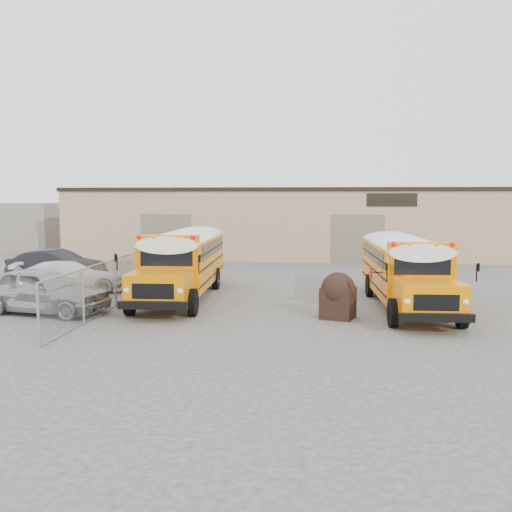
# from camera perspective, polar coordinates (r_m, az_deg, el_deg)

# --- Properties ---
(ground) EXTENTS (120.00, 120.00, 0.00)m
(ground) POSITION_cam_1_polar(r_m,az_deg,el_deg) (20.72, 2.11, -5.38)
(ground) COLOR #413E3B
(ground) RESTS_ON ground
(warehouse) EXTENTS (30.20, 10.20, 4.67)m
(warehouse) POSITION_cam_1_polar(r_m,az_deg,el_deg) (40.33, 3.93, 3.49)
(warehouse) COLOR tan
(warehouse) RESTS_ON ground
(chainlink_fence) EXTENTS (0.07, 18.07, 1.81)m
(chainlink_fence) POSITION_cam_1_polar(r_m,az_deg,el_deg) (24.59, -11.52, -1.58)
(chainlink_fence) COLOR #919399
(chainlink_fence) RESTS_ON ground
(distant_building_left) EXTENTS (8.00, 6.00, 3.60)m
(distant_building_left) POSITION_cam_1_polar(r_m,az_deg,el_deg) (48.32, -23.09, 2.75)
(distant_building_left) COLOR gray
(distant_building_left) RESTS_ON ground
(school_bus_left) EXTENTS (2.68, 9.41, 2.73)m
(school_bus_left) POSITION_cam_1_polar(r_m,az_deg,el_deg) (28.96, -5.19, 0.98)
(school_bus_left) COLOR orange
(school_bus_left) RESTS_ON ground
(school_bus_right) EXTENTS (2.78, 9.04, 2.62)m
(school_bus_right) POSITION_cam_1_polar(r_m,az_deg,el_deg) (27.31, 12.54, 0.44)
(school_bus_right) COLOR orange
(school_bus_right) RESTS_ON ground
(tarp_bundle) EXTENTS (1.29, 1.23, 1.56)m
(tarp_bundle) POSITION_cam_1_polar(r_m,az_deg,el_deg) (19.29, 8.20, -3.86)
(tarp_bundle) COLOR black
(tarp_bundle) RESTS_ON ground
(car_silver) EXTENTS (5.05, 2.80, 1.62)m
(car_silver) POSITION_cam_1_polar(r_m,az_deg,el_deg) (21.28, -20.55, -3.23)
(car_silver) COLOR #A3A3A7
(car_silver) RESTS_ON ground
(car_white) EXTENTS (4.96, 3.14, 1.34)m
(car_white) POSITION_cam_1_polar(r_m,az_deg,el_deg) (25.56, -18.13, -2.00)
(car_white) COLOR silver
(car_white) RESTS_ON ground
(car_dark) EXTENTS (4.77, 2.09, 1.52)m
(car_dark) POSITION_cam_1_polar(r_m,az_deg,el_deg) (29.22, -19.31, -0.90)
(car_dark) COLOR black
(car_dark) RESTS_ON ground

